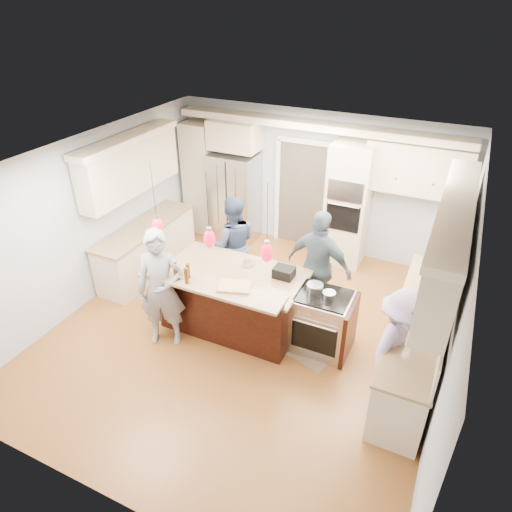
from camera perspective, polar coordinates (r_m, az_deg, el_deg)
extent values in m
plane|color=#986129|center=(7.13, -1.22, -9.28)|extent=(6.00, 6.00, 0.00)
cube|color=#B2BCC6|center=(8.85, 7.42, 9.11)|extent=(5.50, 0.04, 2.70)
cube|color=#B2BCC6|center=(4.48, -19.60, -18.00)|extent=(5.50, 0.04, 2.70)
cube|color=#B2BCC6|center=(7.83, -19.75, 4.47)|extent=(0.04, 6.00, 2.70)
cube|color=#B2BCC6|center=(5.85, 23.68, -5.80)|extent=(0.04, 6.00, 2.70)
cube|color=white|center=(5.77, -1.51, 11.68)|extent=(5.50, 6.00, 0.04)
cube|color=#B7B7BC|center=(9.27, -2.66, 7.35)|extent=(0.90, 0.70, 1.80)
cube|color=beige|center=(8.46, 11.44, 6.19)|extent=(0.72, 0.64, 2.30)
cube|color=black|center=(8.01, 11.11, 7.93)|extent=(0.60, 0.02, 0.35)
cube|color=black|center=(8.21, 10.77, 4.72)|extent=(0.60, 0.02, 0.50)
cylinder|color=#B7B7BC|center=(8.08, 10.87, 6.21)|extent=(0.55, 0.02, 0.02)
cube|color=beige|center=(9.60, -6.82, 9.62)|extent=(0.60, 0.58, 2.30)
cube|color=beige|center=(8.90, -2.67, 14.89)|extent=(0.95, 0.58, 0.55)
cube|color=beige|center=(8.15, 19.52, 10.17)|extent=(1.70, 0.35, 0.85)
cube|color=beige|center=(8.32, 7.50, 15.89)|extent=(5.30, 0.38, 0.12)
cube|color=#4C443A|center=(9.03, 5.76, 7.60)|extent=(0.90, 0.06, 2.10)
cube|color=white|center=(8.63, 6.05, 14.10)|extent=(1.04, 0.06, 0.10)
cube|color=beige|center=(6.63, 19.24, -10.06)|extent=(0.60, 3.00, 0.88)
cube|color=tan|center=(6.35, 19.94, -6.90)|extent=(0.64, 3.05, 0.04)
cube|color=beige|center=(5.79, 22.97, 1.37)|extent=(0.35, 3.00, 0.85)
cube|color=beige|center=(5.59, 23.86, 5.68)|extent=(0.37, 3.10, 0.10)
cube|color=beige|center=(8.54, -13.40, 0.83)|extent=(0.60, 2.20, 0.88)
cube|color=tan|center=(8.32, -13.78, 3.57)|extent=(0.64, 2.25, 0.04)
cube|color=beige|center=(7.98, -15.44, 10.63)|extent=(0.35, 2.20, 0.85)
cube|color=beige|center=(7.83, -15.88, 13.91)|extent=(0.37, 2.30, 0.10)
cube|color=black|center=(7.05, -2.54, -5.27)|extent=(2.00, 1.00, 0.88)
cube|color=tan|center=(6.79, -2.63, -2.13)|extent=(2.10, 1.10, 0.04)
cube|color=black|center=(6.60, -4.82, -7.15)|extent=(2.00, 0.12, 1.08)
cube|color=tan|center=(6.18, -5.68, -3.77)|extent=(2.10, 0.42, 0.04)
cube|color=black|center=(6.63, 3.52, -2.06)|extent=(0.30, 0.24, 0.16)
cube|color=#B7B7BC|center=(6.64, 8.20, -8.15)|extent=(0.76, 0.66, 0.90)
cube|color=black|center=(6.42, 7.22, -10.22)|extent=(0.65, 0.01, 0.45)
cube|color=black|center=(6.36, 8.50, -4.92)|extent=(0.72, 0.59, 0.02)
cube|color=black|center=(6.57, 11.62, -9.09)|extent=(0.06, 0.71, 0.88)
cylinder|color=black|center=(6.03, -12.73, 8.00)|extent=(0.01, 0.01, 0.75)
ellipsoid|color=red|center=(6.25, -12.18, 3.56)|extent=(0.15, 0.15, 0.26)
cylinder|color=black|center=(5.61, -6.11, 6.81)|extent=(0.01, 0.01, 0.75)
ellipsoid|color=red|center=(5.84, -5.83, 2.10)|extent=(0.15, 0.15, 0.26)
cylinder|color=black|center=(5.27, 1.43, 5.33)|extent=(0.01, 0.01, 0.75)
ellipsoid|color=red|center=(5.51, 1.36, 0.40)|extent=(0.15, 0.15, 0.26)
imported|color=gray|center=(6.54, -11.74, -4.10)|extent=(0.79, 0.66, 1.83)
imported|color=navy|center=(7.65, -2.93, 1.51)|extent=(1.03, 0.97, 1.70)
imported|color=#495E67|center=(6.99, 7.88, -1.29)|extent=(1.12, 0.62, 1.81)
imported|color=#A898CD|center=(5.87, 17.43, -10.97)|extent=(0.88, 1.18, 1.63)
cube|color=#7D6144|center=(6.93, 7.72, -10.94)|extent=(0.87, 1.09, 0.01)
cylinder|color=silver|center=(6.40, -11.66, -1.13)|extent=(0.07, 0.07, 0.30)
cylinder|color=#4E2E0E|center=(6.33, -10.06, -1.63)|extent=(0.07, 0.07, 0.25)
cylinder|color=#4E2E0E|center=(6.17, -8.69, -2.44)|extent=(0.08, 0.08, 0.24)
cylinder|color=#4E2E0E|center=(6.29, -8.50, -1.84)|extent=(0.06, 0.06, 0.22)
cylinder|color=#B7B7BC|center=(6.31, -9.37, -2.34)|extent=(0.08, 0.08, 0.12)
cube|color=tan|center=(6.08, -2.70, -3.81)|extent=(0.51, 0.43, 0.03)
cylinder|color=#B7B7BC|center=(6.35, 7.37, -4.03)|extent=(0.23, 0.23, 0.13)
cylinder|color=#B7B7BC|center=(6.29, 9.11, -4.83)|extent=(0.18, 0.18, 0.09)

